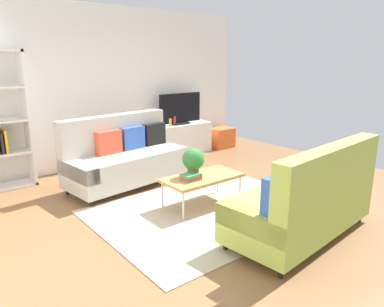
# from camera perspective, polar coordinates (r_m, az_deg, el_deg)

# --- Properties ---
(ground_plane) EXTENTS (7.68, 7.68, 0.00)m
(ground_plane) POSITION_cam_1_polar(r_m,az_deg,el_deg) (4.96, 0.16, -8.66)
(ground_plane) COLOR brown
(wall_far) EXTENTS (6.40, 0.12, 2.90)m
(wall_far) POSITION_cam_1_polar(r_m,az_deg,el_deg) (6.98, -14.58, 9.99)
(wall_far) COLOR white
(wall_far) RESTS_ON ground_plane
(area_rug) EXTENTS (2.90, 2.20, 0.01)m
(area_rug) POSITION_cam_1_polar(r_m,az_deg,el_deg) (4.91, 2.66, -8.86)
(area_rug) COLOR tan
(area_rug) RESTS_ON ground_plane
(couch_beige) EXTENTS (1.99, 1.07, 1.10)m
(couch_beige) POSITION_cam_1_polar(r_m,az_deg,el_deg) (5.85, -10.42, -0.56)
(couch_beige) COLOR #B2ADA3
(couch_beige) RESTS_ON ground_plane
(couch_green) EXTENTS (1.97, 1.01, 1.10)m
(couch_green) POSITION_cam_1_polar(r_m,az_deg,el_deg) (4.23, 17.34, -7.03)
(couch_green) COLOR #A3BC4C
(couch_green) RESTS_ON ground_plane
(coffee_table) EXTENTS (1.10, 0.56, 0.42)m
(coffee_table) POSITION_cam_1_polar(r_m,az_deg,el_deg) (4.94, 1.62, -3.88)
(coffee_table) COLOR #B7844C
(coffee_table) RESTS_ON ground_plane
(tv_console) EXTENTS (1.40, 0.44, 0.64)m
(tv_console) POSITION_cam_1_polar(r_m,az_deg,el_deg) (7.67, -1.91, 2.28)
(tv_console) COLOR silver
(tv_console) RESTS_ON ground_plane
(tv) EXTENTS (1.00, 0.20, 0.64)m
(tv) POSITION_cam_1_polar(r_m,az_deg,el_deg) (7.54, -1.86, 6.95)
(tv) COLOR black
(tv) RESTS_ON tv_console
(storage_trunk) EXTENTS (0.52, 0.40, 0.44)m
(storage_trunk) POSITION_cam_1_polar(r_m,az_deg,el_deg) (8.30, 4.62, 2.50)
(storage_trunk) COLOR orange
(storage_trunk) RESTS_ON ground_plane
(potted_plant) EXTENTS (0.29, 0.29, 0.39)m
(potted_plant) POSITION_cam_1_polar(r_m,az_deg,el_deg) (4.85, 0.21, -1.12)
(potted_plant) COLOR brown
(potted_plant) RESTS_ON coffee_table
(table_book_0) EXTENTS (0.25, 0.19, 0.02)m
(table_book_0) POSITION_cam_1_polar(r_m,az_deg,el_deg) (4.77, -0.20, -4.04)
(table_book_0) COLOR #3F8C4C
(table_book_0) RESTS_ON coffee_table
(table_book_1) EXTENTS (0.24, 0.18, 0.03)m
(table_book_1) POSITION_cam_1_polar(r_m,az_deg,el_deg) (4.76, -0.20, -3.73)
(table_book_1) COLOR red
(table_book_1) RESTS_ON table_book_0
(table_book_2) EXTENTS (0.26, 0.20, 0.03)m
(table_book_2) POSITION_cam_1_polar(r_m,az_deg,el_deg) (4.76, -0.20, -3.38)
(table_book_2) COLOR #3F8C4C
(table_book_2) RESTS_ON table_book_1
(vase_0) EXTENTS (0.09, 0.09, 0.19)m
(vase_0) POSITION_cam_1_polar(r_m,az_deg,el_deg) (7.30, -5.84, 4.93)
(vase_0) COLOR #B24C4C
(vase_0) RESTS_ON tv_console
(vase_1) EXTENTS (0.10, 0.10, 0.18)m
(vase_1) POSITION_cam_1_polar(r_m,az_deg,el_deg) (7.38, -4.88, 5.00)
(vase_1) COLOR #33B29E
(vase_1) RESTS_ON tv_console
(bottle_0) EXTENTS (0.06, 0.06, 0.15)m
(bottle_0) POSITION_cam_1_polar(r_m,az_deg,el_deg) (7.40, -3.45, 4.95)
(bottle_0) COLOR gold
(bottle_0) RESTS_ON tv_console
(bottle_1) EXTENTS (0.05, 0.05, 0.19)m
(bottle_1) POSITION_cam_1_polar(r_m,az_deg,el_deg) (7.46, -2.76, 5.16)
(bottle_1) COLOR red
(bottle_1) RESTS_ON tv_console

